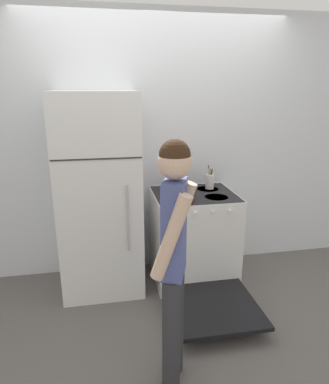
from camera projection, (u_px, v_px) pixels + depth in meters
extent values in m
plane|color=#5B5654|center=(158.00, 263.00, 3.76)|extent=(14.00, 14.00, 0.00)
cube|color=silver|center=(157.00, 147.00, 3.41)|extent=(10.00, 0.06, 2.55)
cube|color=white|center=(100.00, 196.00, 3.09)|extent=(0.72, 0.64, 1.82)
cube|color=#2D2D2D|center=(97.00, 159.00, 2.67)|extent=(0.71, 0.01, 0.01)
cylinder|color=#B2B5BA|center=(128.00, 219.00, 2.84)|extent=(0.02, 0.02, 0.58)
cube|color=white|center=(193.00, 236.00, 3.37)|extent=(0.77, 0.67, 0.88)
cube|color=black|center=(194.00, 195.00, 3.24)|extent=(0.76, 0.66, 0.02)
cube|color=black|center=(202.00, 251.00, 3.08)|extent=(0.67, 0.05, 0.66)
cylinder|color=black|center=(179.00, 199.00, 3.08)|extent=(0.21, 0.21, 0.01)
cylinder|color=black|center=(216.00, 197.00, 3.14)|extent=(0.21, 0.21, 0.01)
cylinder|color=black|center=(173.00, 191.00, 3.33)|extent=(0.21, 0.21, 0.01)
cylinder|color=black|center=(208.00, 189.00, 3.39)|extent=(0.21, 0.21, 0.01)
cylinder|color=silver|center=(178.00, 215.00, 2.89)|extent=(0.04, 0.02, 0.04)
cylinder|color=silver|center=(196.00, 214.00, 2.92)|extent=(0.04, 0.02, 0.04)
cylinder|color=silver|center=(213.00, 213.00, 2.94)|extent=(0.04, 0.02, 0.04)
cylinder|color=silver|center=(230.00, 212.00, 2.97)|extent=(0.04, 0.02, 0.04)
cube|color=black|center=(214.00, 307.00, 2.82)|extent=(0.71, 0.70, 0.04)
cube|color=#99999E|center=(195.00, 244.00, 3.30)|extent=(0.63, 0.37, 0.01)
cylinder|color=red|center=(180.00, 194.00, 3.07)|extent=(0.26, 0.26, 0.10)
cylinder|color=red|center=(180.00, 188.00, 3.05)|extent=(0.27, 0.27, 0.02)
sphere|color=black|center=(180.00, 185.00, 3.04)|extent=(0.03, 0.03, 0.03)
cylinder|color=red|center=(164.00, 191.00, 3.03)|extent=(0.03, 0.02, 0.02)
cylinder|color=red|center=(195.00, 189.00, 3.08)|extent=(0.03, 0.02, 0.02)
cylinder|color=silver|center=(175.00, 185.00, 3.32)|extent=(0.16, 0.16, 0.11)
cone|color=silver|center=(175.00, 178.00, 3.30)|extent=(0.15, 0.15, 0.03)
sphere|color=black|center=(175.00, 176.00, 3.29)|extent=(0.02, 0.02, 0.02)
cone|color=silver|center=(182.00, 184.00, 3.33)|extent=(0.09, 0.03, 0.08)
torus|color=black|center=(175.00, 173.00, 3.28)|extent=(0.13, 0.01, 0.13)
cylinder|color=silver|center=(210.00, 182.00, 3.38)|extent=(0.08, 0.08, 0.14)
cylinder|color=#9E7547|center=(210.00, 177.00, 3.34)|extent=(0.01, 0.03, 0.18)
cylinder|color=#232326|center=(211.00, 177.00, 3.36)|extent=(0.03, 0.01, 0.17)
cylinder|color=#B2B5BA|center=(208.00, 177.00, 3.36)|extent=(0.01, 0.03, 0.18)
cylinder|color=#4C4C51|center=(209.00, 175.00, 3.37)|extent=(0.03, 0.03, 0.21)
cylinder|color=#2D2D30|center=(171.00, 337.00, 2.09)|extent=(0.11, 0.11, 0.78)
cylinder|color=#2D2D30|center=(175.00, 321.00, 2.23)|extent=(0.11, 0.11, 0.78)
cube|color=#4C5693|center=(174.00, 229.00, 1.96)|extent=(0.19, 0.25, 0.58)
cylinder|color=beige|center=(171.00, 238.00, 1.85)|extent=(0.25, 0.15, 0.52)
cylinder|color=beige|center=(177.00, 221.00, 2.07)|extent=(0.25, 0.15, 0.52)
sphere|color=beige|center=(175.00, 163.00, 1.85)|extent=(0.19, 0.19, 0.19)
sphere|color=#382314|center=(175.00, 155.00, 1.83)|extent=(0.17, 0.17, 0.17)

